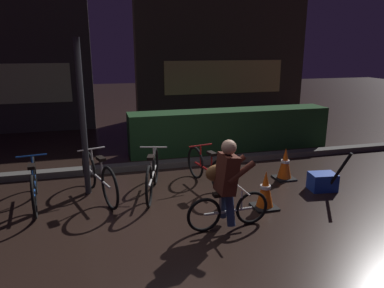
{
  "coord_description": "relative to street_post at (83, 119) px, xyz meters",
  "views": [
    {
      "loc": [
        -1.21,
        -4.76,
        2.41
      ],
      "look_at": [
        0.2,
        0.6,
        0.9
      ],
      "focal_mm": 33.77,
      "sensor_mm": 36.0,
      "label": 1
    }
  ],
  "objects": [
    {
      "name": "ground_plane",
      "position": [
        1.46,
        -1.2,
        -1.27
      ],
      "size": [
        40.0,
        40.0,
        0.0
      ],
      "primitive_type": "plane",
      "color": "black"
    },
    {
      "name": "sidewalk_curb",
      "position": [
        1.46,
        1.0,
        -1.21
      ],
      "size": [
        12.0,
        0.24,
        0.12
      ],
      "primitive_type": "cube",
      "color": "#56544F",
      "rests_on": "ground"
    },
    {
      "name": "hedge_row",
      "position": [
        3.26,
        1.9,
        -0.79
      ],
      "size": [
        4.8,
        0.7,
        0.97
      ],
      "primitive_type": "cube",
      "color": "#214723",
      "rests_on": "ground"
    },
    {
      "name": "storefront_left",
      "position": [
        -1.85,
        5.3,
        1.12
      ],
      "size": [
        4.02,
        0.54,
        4.82
      ],
      "color": "#383330",
      "rests_on": "ground"
    },
    {
      "name": "storefront_right",
      "position": [
        4.47,
        6.0,
        0.88
      ],
      "size": [
        5.92,
        0.54,
        4.33
      ],
      "color": "#42382D",
      "rests_on": "ground"
    },
    {
      "name": "street_post",
      "position": [
        0.0,
        0.0,
        0.0
      ],
      "size": [
        0.1,
        0.1,
        2.54
      ],
      "primitive_type": "cylinder",
      "color": "#2D2D33",
      "rests_on": "ground"
    },
    {
      "name": "parked_bike_left_mid",
      "position": [
        -0.79,
        -0.28,
        -0.93
      ],
      "size": [
        0.46,
        1.6,
        0.74
      ],
      "rotation": [
        0.0,
        0.0,
        1.7
      ],
      "color": "black",
      "rests_on": "ground"
    },
    {
      "name": "parked_bike_center_left",
      "position": [
        0.19,
        -0.26,
        -0.92
      ],
      "size": [
        0.59,
        1.62,
        0.78
      ],
      "rotation": [
        0.0,
        0.0,
        1.89
      ],
      "color": "black",
      "rests_on": "ground"
    },
    {
      "name": "parked_bike_center_right",
      "position": [
        1.06,
        -0.32,
        -0.93
      ],
      "size": [
        0.53,
        1.59,
        0.75
      ],
      "rotation": [
        0.0,
        0.0,
        1.31
      ],
      "color": "black",
      "rests_on": "ground"
    },
    {
      "name": "parked_bike_right_mid",
      "position": [
        2.04,
        -0.22,
        -0.95
      ],
      "size": [
        0.46,
        1.5,
        0.7
      ],
      "rotation": [
        0.0,
        0.0,
        1.77
      ],
      "color": "black",
      "rests_on": "ground"
    },
    {
      "name": "traffic_cone_near",
      "position": [
        2.63,
        -1.3,
        -0.99
      ],
      "size": [
        0.36,
        0.36,
        0.59
      ],
      "color": "black",
      "rests_on": "ground"
    },
    {
      "name": "traffic_cone_far",
      "position": [
        3.55,
        -0.25,
        -0.98
      ],
      "size": [
        0.36,
        0.36,
        0.6
      ],
      "color": "black",
      "rests_on": "ground"
    },
    {
      "name": "blue_crate",
      "position": [
        3.91,
        -0.9,
        -1.12
      ],
      "size": [
        0.48,
        0.37,
        0.3
      ],
      "primitive_type": "cube",
      "rotation": [
        0.0,
        0.0,
        -0.12
      ],
      "color": "#193DB7",
      "rests_on": "ground"
    },
    {
      "name": "cyclist",
      "position": [
        1.84,
        -1.73,
        -0.64
      ],
      "size": [
        1.19,
        0.5,
        1.25
      ],
      "rotation": [
        0.0,
        0.0,
        0.06
      ],
      "color": "black",
      "rests_on": "ground"
    },
    {
      "name": "closed_umbrella",
      "position": [
        4.01,
        -1.15,
        -0.88
      ],
      "size": [
        0.2,
        0.41,
        0.78
      ],
      "primitive_type": "cylinder",
      "rotation": [
        0.0,
        0.46,
        5.09
      ],
      "color": "black",
      "rests_on": "ground"
    }
  ]
}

